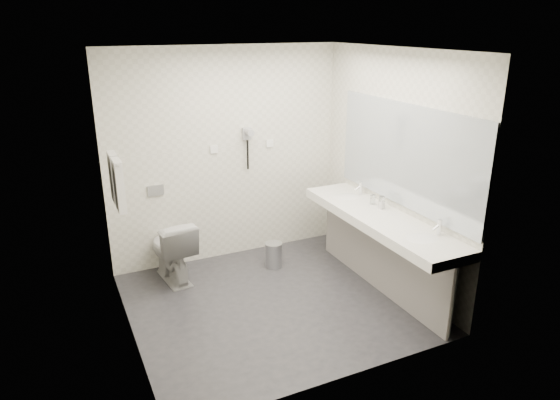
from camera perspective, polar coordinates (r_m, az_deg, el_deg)
floor at (r=5.31m, az=-0.79°, el=-11.47°), size 2.80×2.80×0.00m
ceiling at (r=4.57m, az=-0.94°, el=16.56°), size 2.80×2.80×0.00m
wall_back at (r=5.96m, az=-6.06°, el=4.94°), size 2.80×0.00×2.80m
wall_front at (r=3.72m, az=7.47°, el=-4.13°), size 2.80×0.00×2.80m
wall_left at (r=4.44m, az=-17.56°, el=-0.98°), size 0.00×2.60×2.60m
wall_right at (r=5.50m, az=12.58°, el=3.34°), size 0.00×2.60×2.60m
vanity_counter at (r=5.33m, az=11.17°, el=-2.18°), size 0.55×2.20×0.10m
vanity_panel at (r=5.51m, az=11.09°, el=-6.26°), size 0.03×2.15×0.75m
vanity_post_near at (r=4.84m, az=18.72°, el=-10.83°), size 0.06×0.06×0.75m
vanity_post_far at (r=6.31m, az=5.80°, el=-2.58°), size 0.06×0.06×0.75m
mirror at (r=5.28m, az=13.91°, el=4.85°), size 0.02×2.20×1.05m
basin_near at (r=4.85m, az=15.69°, el=-4.32°), size 0.40×0.31×0.05m
basin_far at (r=5.81m, az=7.45°, el=0.25°), size 0.40×0.31×0.05m
faucet_near at (r=4.94m, az=17.51°, el=-2.93°), size 0.04×0.04×0.15m
faucet_far at (r=5.89m, az=9.09°, el=1.34°), size 0.04×0.04×0.15m
soap_bottle_a at (r=5.47m, az=11.39°, el=-0.42°), size 0.06×0.06×0.11m
glass_left at (r=5.51m, az=11.38°, el=-0.21°), size 0.09×0.09×0.12m
glass_right at (r=5.60m, az=10.40°, el=0.06°), size 0.07×0.07×0.11m
toilet at (r=5.72m, az=-12.11°, el=-5.49°), size 0.48×0.75×0.72m
flush_plate at (r=5.81m, az=-13.82°, el=1.03°), size 0.18×0.02×0.12m
pedal_bin at (r=5.97m, az=-0.72°, el=-6.26°), size 0.21×0.21×0.28m
bin_lid at (r=5.90m, az=-0.73°, el=-4.95°), size 0.20×0.20×0.02m
towel_rail at (r=4.88m, az=-18.30°, el=4.46°), size 0.02×0.62×0.02m
towel_near at (r=4.80m, az=-17.68°, el=1.57°), size 0.07×0.24×0.48m
towel_far at (r=5.07m, az=-18.15°, el=2.43°), size 0.07×0.24×0.48m
dryer_cradle at (r=5.96m, az=-3.76°, el=7.48°), size 0.10×0.04×0.14m
dryer_barrel at (r=5.89m, az=-3.51°, el=7.64°), size 0.08×0.14×0.08m
dryer_cord at (r=6.00m, az=-3.65°, el=5.11°), size 0.02×0.02×0.35m
switch_plate_a at (r=5.87m, az=-7.44°, el=5.69°), size 0.09×0.02×0.09m
switch_plate_b at (r=6.12m, az=-1.16°, el=6.39°), size 0.09×0.02×0.09m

